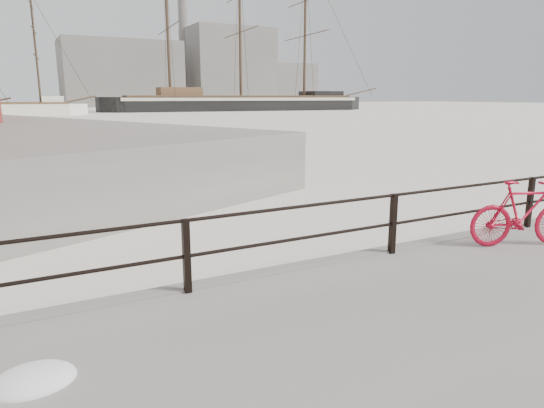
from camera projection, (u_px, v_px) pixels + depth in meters
name	position (u px, v px, depth m)	size (l,w,h in m)	color
ground	(518.00, 242.00, 9.83)	(400.00, 400.00, 0.00)	white
guardrail	(530.00, 202.00, 9.51)	(28.00, 0.10, 1.00)	black
bicycle	(524.00, 213.00, 8.30)	(1.90, 0.28, 1.15)	#AC0B24
barque_black	(241.00, 111.00, 99.08)	(62.87, 20.58, 35.38)	black
industrial_west	(121.00, 74.00, 137.73)	(32.00, 18.00, 18.00)	gray
industrial_mid	(228.00, 67.00, 157.39)	(26.00, 20.00, 24.00)	gray
industrial_east	(282.00, 84.00, 173.30)	(20.00, 16.00, 14.00)	gray
smokestack	(183.00, 34.00, 153.58)	(2.80, 2.80, 44.00)	gray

